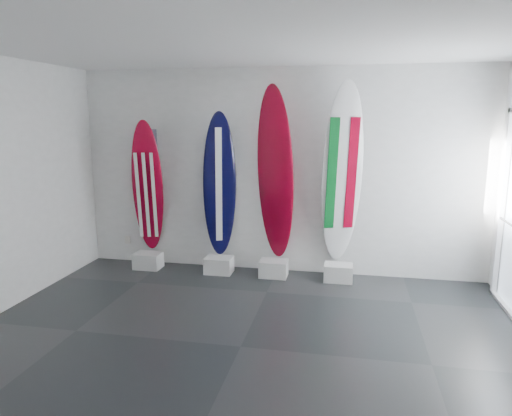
% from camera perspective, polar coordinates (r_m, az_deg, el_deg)
% --- Properties ---
extents(floor, '(6.00, 6.00, 0.00)m').
position_cam_1_polar(floor, '(4.97, -1.87, -16.52)').
color(floor, black).
rests_on(floor, ground).
extents(ceiling, '(6.00, 6.00, 0.00)m').
position_cam_1_polar(ceiling, '(4.46, -2.13, 20.05)').
color(ceiling, white).
rests_on(ceiling, wall_back).
extents(wall_back, '(6.00, 0.00, 6.00)m').
position_cam_1_polar(wall_back, '(6.91, 2.76, 4.39)').
color(wall_back, silver).
rests_on(wall_back, ground).
extents(wall_front, '(6.00, 0.00, 6.00)m').
position_cam_1_polar(wall_front, '(2.21, -17.26, -10.81)').
color(wall_front, silver).
rests_on(wall_front, ground).
extents(display_block_usa, '(0.40, 0.30, 0.24)m').
position_cam_1_polar(display_block_usa, '(7.45, -12.98, -6.25)').
color(display_block_usa, silver).
rests_on(display_block_usa, floor).
extents(surfboard_usa, '(0.54, 0.48, 2.03)m').
position_cam_1_polar(surfboard_usa, '(7.29, -13.04, 2.48)').
color(surfboard_usa, maroon).
rests_on(surfboard_usa, display_block_usa).
extents(display_block_navy, '(0.40, 0.30, 0.24)m').
position_cam_1_polar(display_block_navy, '(7.08, -4.52, -6.93)').
color(display_block_navy, silver).
rests_on(display_block_navy, floor).
extents(surfboard_navy, '(0.53, 0.36, 2.15)m').
position_cam_1_polar(surfboard_navy, '(6.90, -4.45, 2.77)').
color(surfboard_navy, black).
rests_on(surfboard_navy, display_block_navy).
extents(display_block_swiss, '(0.40, 0.30, 0.24)m').
position_cam_1_polar(display_block_swiss, '(6.91, 2.16, -7.36)').
color(display_block_swiss, silver).
rests_on(display_block_swiss, floor).
extents(surfboard_swiss, '(0.64, 0.48, 2.51)m').
position_cam_1_polar(surfboard_swiss, '(6.70, 2.38, 4.11)').
color(surfboard_swiss, maroon).
rests_on(surfboard_swiss, display_block_swiss).
extents(display_block_italy, '(0.40, 0.30, 0.24)m').
position_cam_1_polar(display_block_italy, '(6.83, 9.98, -7.74)').
color(display_block_italy, silver).
rests_on(display_block_italy, floor).
extents(surfboard_italy, '(0.66, 0.53, 2.56)m').
position_cam_1_polar(surfboard_italy, '(6.62, 10.41, 4.04)').
color(surfboard_italy, silver).
rests_on(surfboard_italy, display_block_italy).
extents(wall_outlet, '(0.09, 0.02, 0.13)m').
position_cam_1_polar(wall_outlet, '(7.85, -15.36, -3.73)').
color(wall_outlet, silver).
rests_on(wall_outlet, wall_back).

